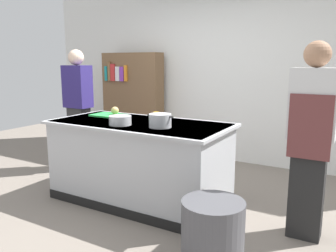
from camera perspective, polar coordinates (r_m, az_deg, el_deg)
ground_plane at (r=3.98m, az=-4.67°, el=-12.25°), size 10.00×10.00×0.00m
back_wall at (r=5.52m, az=7.79°, el=10.09°), size 6.40×0.12×3.00m
counter_island at (r=3.82m, az=-4.78°, el=-5.81°), size 1.98×0.98×0.90m
cutting_board at (r=4.20m, az=-9.88°, el=1.78°), size 0.40×0.28×0.02m
onion at (r=4.18m, az=-8.87°, el=2.57°), size 0.09×0.09×0.09m
stock_pot at (r=3.41m, az=-1.32°, el=0.91°), size 0.29×0.23×0.14m
mixing_bowl at (r=3.58m, az=-8.01°, el=0.95°), size 0.23×0.23×0.10m
juice_cup at (r=3.80m, az=-1.98°, el=1.63°), size 0.07×0.07×0.10m
trash_bin at (r=2.71m, az=7.46°, el=-17.63°), size 0.48×0.48×0.54m
person_chef at (r=3.16m, az=22.79°, el=-1.73°), size 0.38×0.25×1.72m
person_guest at (r=5.10m, az=-14.76°, el=3.17°), size 0.38×0.24×1.72m
bookshelf at (r=5.98m, az=-5.92°, el=3.95°), size 1.10×0.31×1.70m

